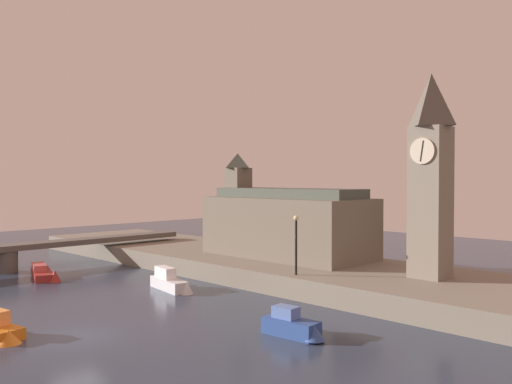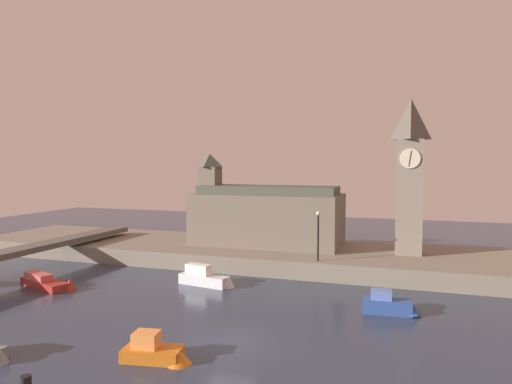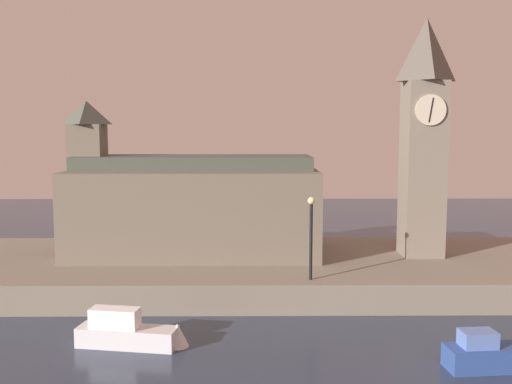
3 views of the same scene
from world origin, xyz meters
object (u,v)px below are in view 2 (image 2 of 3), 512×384
object	(u,v)px
streetlamp	(318,230)
boat_dinghy_red	(50,283)
boat_tour_blue	(391,305)
boat_ferry_white	(207,278)
clock_tower	(410,174)
boat_patrol_orange	(158,352)
parliament_hall	(264,215)

from	to	relation	value
streetlamp	boat_dinghy_red	distance (m)	21.31
boat_tour_blue	boat_ferry_white	distance (m)	14.04
streetlamp	boat_tour_blue	world-z (taller)	streetlamp
clock_tower	boat_patrol_orange	distance (m)	27.39
streetlamp	parliament_hall	bearing A→B (deg)	136.78
boat_dinghy_red	boat_patrol_orange	size ratio (longest dim) A/B	1.54
boat_patrol_orange	streetlamp	bearing A→B (deg)	76.84
clock_tower	boat_patrol_orange	bearing A→B (deg)	-115.48
streetlamp	boat_patrol_orange	distance (m)	18.89
boat_dinghy_red	boat_ferry_white	xyz separation A→B (m)	(11.00, 4.56, 0.18)
boat_dinghy_red	boat_tour_blue	bearing A→B (deg)	5.06
boat_ferry_white	boat_patrol_orange	size ratio (longest dim) A/B	1.30
boat_tour_blue	streetlamp	bearing A→B (deg)	130.11
boat_tour_blue	boat_dinghy_red	xyz separation A→B (m)	(-24.84, -2.20, -0.14)
streetlamp	boat_ferry_white	size ratio (longest dim) A/B	0.86
clock_tower	parliament_hall	bearing A→B (deg)	177.00
clock_tower	boat_ferry_white	xyz separation A→B (m)	(-14.80, -10.41, -8.01)
clock_tower	boat_dinghy_red	size ratio (longest dim) A/B	2.41
clock_tower	boat_tour_blue	xyz separation A→B (m)	(-0.95, -12.77, -8.04)
clock_tower	boat_tour_blue	distance (m)	15.12
boat_dinghy_red	boat_ferry_white	bearing A→B (deg)	22.52
streetlamp	boat_ferry_white	bearing A→B (deg)	-147.96
boat_patrol_orange	clock_tower	bearing A→B (deg)	64.52
boat_dinghy_red	boat_patrol_orange	world-z (taller)	boat_patrol_orange
boat_tour_blue	boat_dinghy_red	world-z (taller)	boat_tour_blue
parliament_hall	boat_tour_blue	world-z (taller)	parliament_hall
clock_tower	boat_tour_blue	size ratio (longest dim) A/B	3.72
clock_tower	boat_tour_blue	world-z (taller)	clock_tower
streetlamp	clock_tower	bearing A→B (deg)	38.30
parliament_hall	boat_dinghy_red	size ratio (longest dim) A/B	2.57
boat_ferry_white	boat_patrol_orange	bearing A→B (deg)	-74.97
clock_tower	parliament_hall	xyz separation A→B (m)	(-13.70, 0.72, -4.23)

